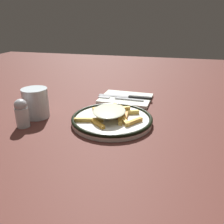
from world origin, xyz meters
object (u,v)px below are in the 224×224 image
object	(u,v)px
napkin	(125,98)
fork	(120,99)
knife	(130,97)
fries_heap	(111,112)
plate	(112,119)
salt_shaker	(22,113)
water_glass	(36,103)

from	to	relation	value
napkin	fork	size ratio (longest dim) A/B	1.10
knife	fries_heap	bearing A→B (deg)	175.23
fork	knife	distance (m)	0.04
plate	fries_heap	distance (m)	0.02
plate	knife	bearing A→B (deg)	-3.88
fries_heap	fork	bearing A→B (deg)	3.85
plate	fork	world-z (taller)	plate
plate	fries_heap	size ratio (longest dim) A/B	1.27
fries_heap	salt_shaker	size ratio (longest dim) A/B	2.28
napkin	water_glass	xyz separation A→B (m)	(-0.23, 0.25, 0.04)
napkin	salt_shaker	size ratio (longest dim) A/B	2.24
plate	knife	world-z (taller)	plate
water_glass	salt_shaker	world-z (taller)	water_glass
fries_heap	knife	xyz separation A→B (m)	(0.22, -0.02, -0.02)
fries_heap	salt_shaker	xyz separation A→B (m)	(-0.09, 0.25, 0.01)
fries_heap	knife	world-z (taller)	fries_heap
water_glass	napkin	bearing A→B (deg)	-46.42
fork	water_glass	bearing A→B (deg)	131.47
napkin	salt_shaker	world-z (taller)	salt_shaker
napkin	salt_shaker	xyz separation A→B (m)	(-0.31, 0.25, 0.04)
fork	salt_shaker	bearing A→B (deg)	140.41
fries_heap	napkin	xyz separation A→B (m)	(0.22, 0.00, -0.03)
plate	fork	distance (m)	0.19
fork	water_glass	xyz separation A→B (m)	(-0.21, 0.23, 0.03)
plate	napkin	bearing A→B (deg)	1.01
fork	salt_shaker	distance (m)	0.37
plate	salt_shaker	bearing A→B (deg)	109.62
knife	water_glass	world-z (taller)	water_glass
fork	water_glass	world-z (taller)	water_glass
salt_shaker	fries_heap	bearing A→B (deg)	-69.63
napkin	fork	bearing A→B (deg)	156.01
salt_shaker	plate	bearing A→B (deg)	-70.38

